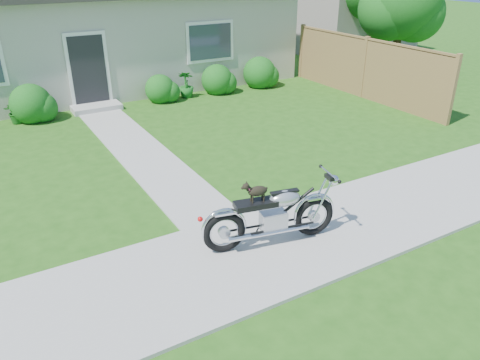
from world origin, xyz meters
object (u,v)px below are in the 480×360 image
fence (364,68)px  tree_near (407,4)px  potted_plant_left (16,111)px  motorcycle_with_dog (274,215)px  potted_plant_right (186,84)px  house (106,19)px

fence → tree_near: size_ratio=1.61×
potted_plant_left → motorcycle_with_dog: motorcycle_with_dog is taller
fence → motorcycle_with_dog: bearing=-142.0°
fence → potted_plant_left: 10.38m
tree_near → potted_plant_left: (-12.76, 1.68, -2.30)m
potted_plant_left → potted_plant_right: potted_plant_right is taller
potted_plant_right → motorcycle_with_dog: 8.82m
potted_plant_left → house: bearing=43.2°
house → potted_plant_right: size_ratio=14.92×
potted_plant_right → motorcycle_with_dog: size_ratio=0.38×
fence → potted_plant_right: bearing=150.3°
potted_plant_left → potted_plant_right: (5.06, 0.00, 0.09)m
fence → potted_plant_left: bearing=164.3°
tree_near → potted_plant_right: bearing=167.7°
fence → potted_plant_right: fence is taller
tree_near → potted_plant_left: size_ratio=6.15×
house → motorcycle_with_dog: bearing=-94.7°
house → motorcycle_with_dog: 12.09m
fence → tree_near: 3.45m
tree_near → potted_plant_left: 13.08m
house → potted_plant_right: (1.39, -3.44, -1.73)m
house → tree_near: house is taller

